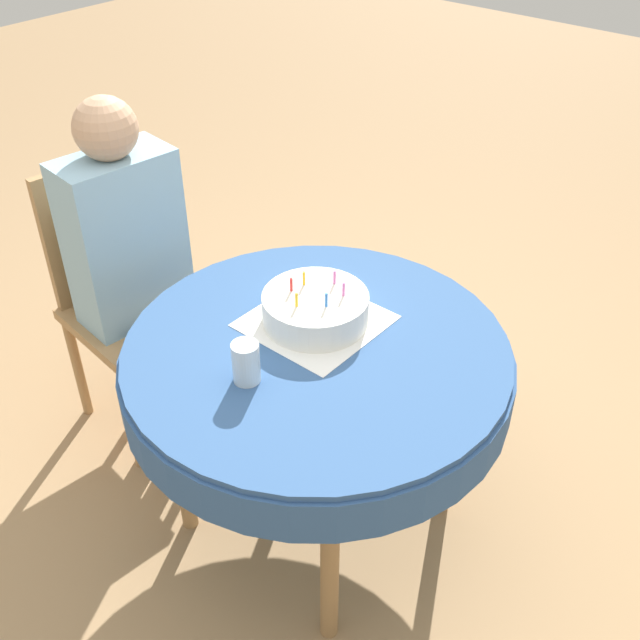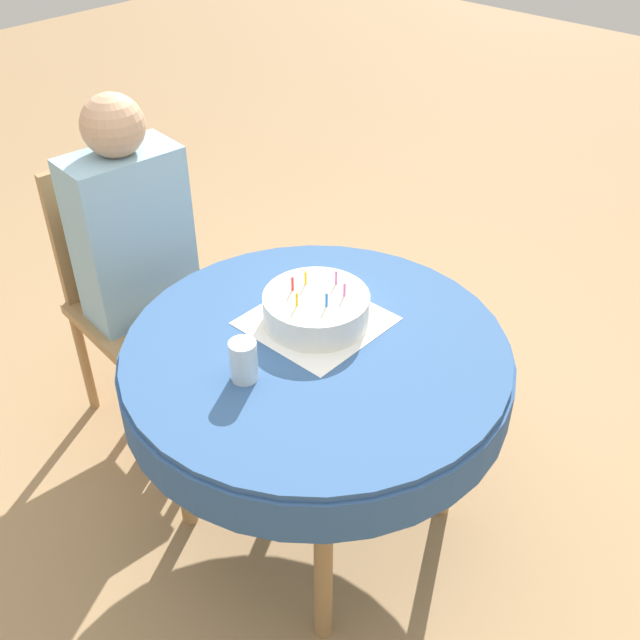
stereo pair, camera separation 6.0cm
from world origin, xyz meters
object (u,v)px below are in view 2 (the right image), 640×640
at_px(birthday_cake, 316,308).
at_px(person, 136,245).
at_px(chair, 131,288).
at_px(drinking_glass, 244,361).

bearing_deg(birthday_cake, person, 99.24).
bearing_deg(birthday_cake, chair, 97.34).
xyz_separation_m(person, birthday_cake, (0.11, -0.68, 0.02)).
bearing_deg(drinking_glass, person, 74.92).
bearing_deg(person, drinking_glass, -98.61).
height_order(person, drinking_glass, person).
relative_size(person, drinking_glass, 10.73).
height_order(chair, birthday_cake, chair).
distance_m(chair, drinking_glass, 0.87).
bearing_deg(chair, birthday_cake, -76.19).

